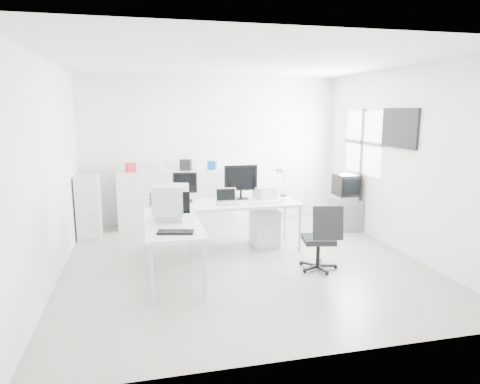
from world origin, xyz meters
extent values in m
cube|color=beige|center=(0.00, 0.00, 0.00)|extent=(5.00, 5.00, 0.01)
cube|color=white|center=(0.00, 0.00, 2.80)|extent=(5.00, 5.00, 0.01)
cube|color=white|center=(0.00, 2.50, 1.40)|extent=(5.00, 0.02, 2.80)
cube|color=white|center=(-2.50, 0.00, 1.40)|extent=(0.02, 5.00, 2.80)
cube|color=white|center=(2.50, 0.00, 1.40)|extent=(0.02, 5.00, 2.80)
cube|color=silver|center=(0.53, 0.69, 0.30)|extent=(0.40, 0.50, 0.60)
cube|color=black|center=(-1.02, 0.74, 0.83)|extent=(0.51, 0.42, 0.17)
cube|color=silver|center=(0.48, 0.49, 0.76)|extent=(0.44, 0.15, 0.02)
sphere|color=silver|center=(0.78, 0.54, 0.78)|extent=(0.07, 0.07, 0.07)
cube|color=silver|center=(0.58, 0.86, 0.84)|extent=(0.39, 0.36, 0.18)
cube|color=black|center=(-1.02, -0.86, 0.76)|extent=(0.45, 0.26, 0.03)
cube|color=slate|center=(2.22, 1.23, 0.29)|extent=(0.52, 0.43, 0.57)
cube|color=silver|center=(-0.76, 2.24, 0.53)|extent=(2.12, 0.53, 1.06)
cube|color=red|center=(-1.56, 2.24, 1.14)|extent=(0.20, 0.19, 0.17)
cube|color=silver|center=(-1.06, 2.24, 1.12)|extent=(0.16, 0.15, 0.13)
cube|color=black|center=(-0.56, 2.24, 1.16)|extent=(0.25, 0.23, 0.20)
cube|color=#174AA7|center=(-0.06, 2.24, 1.14)|extent=(0.20, 0.19, 0.16)
cylinder|color=silver|center=(-1.86, 2.28, 1.17)|extent=(0.07, 0.07, 0.22)
cube|color=silver|center=(-2.28, 1.77, 0.54)|extent=(0.38, 0.45, 1.08)
camera|label=1|loc=(-1.39, -5.73, 2.17)|focal=32.00mm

